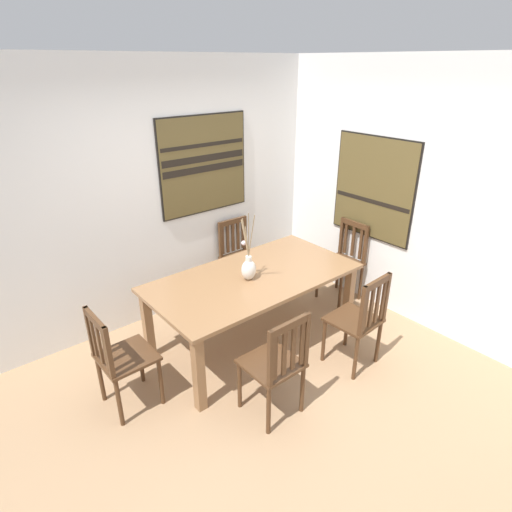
% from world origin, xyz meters
% --- Properties ---
extents(ground_plane, '(6.40, 6.40, 0.03)m').
position_xyz_m(ground_plane, '(0.00, 0.00, -0.01)').
color(ground_plane, '#A37F5B').
extents(wall_back, '(6.40, 0.12, 2.70)m').
position_xyz_m(wall_back, '(0.00, 1.86, 1.35)').
color(wall_back, white).
rests_on(wall_back, ground_plane).
extents(wall_side, '(0.12, 6.40, 2.70)m').
position_xyz_m(wall_side, '(1.86, 0.00, 1.35)').
color(wall_side, white).
rests_on(wall_side, ground_plane).
extents(dining_table, '(2.02, 1.04, 0.75)m').
position_xyz_m(dining_table, '(0.21, 0.71, 0.66)').
color(dining_table, '#8E6642').
rests_on(dining_table, ground_plane).
extents(centerpiece_vase, '(0.17, 0.25, 0.71)m').
position_xyz_m(centerpiece_vase, '(0.13, 0.68, 0.87)').
color(centerpiece_vase, silver).
rests_on(centerpiece_vase, dining_table).
extents(chair_0, '(0.43, 0.43, 0.94)m').
position_xyz_m(chair_0, '(1.60, 0.72, 0.49)').
color(chair_0, '#4C301C').
rests_on(chair_0, ground_plane).
extents(chair_1, '(0.43, 0.43, 0.92)m').
position_xyz_m(chair_1, '(0.73, 1.61, 0.50)').
color(chair_1, '#4C301C').
rests_on(chair_1, ground_plane).
extents(chair_2, '(0.43, 0.43, 0.93)m').
position_xyz_m(chair_2, '(-1.17, 0.69, 0.49)').
color(chair_2, '#4C301C').
rests_on(chair_2, ground_plane).
extents(chair_3, '(0.44, 0.44, 0.96)m').
position_xyz_m(chair_3, '(0.71, -0.19, 0.50)').
color(chair_3, '#4C301C').
rests_on(chair_3, ground_plane).
extents(chair_4, '(0.42, 0.42, 0.95)m').
position_xyz_m(chair_4, '(-0.28, -0.17, 0.50)').
color(chair_4, '#4C301C').
rests_on(chair_4, ground_plane).
extents(painting_on_back_wall, '(1.09, 0.05, 1.05)m').
position_xyz_m(painting_on_back_wall, '(0.41, 1.79, 1.60)').
color(painting_on_back_wall, black).
extents(painting_on_side_wall, '(0.05, 1.01, 1.12)m').
position_xyz_m(painting_on_side_wall, '(1.79, 0.56, 1.36)').
color(painting_on_side_wall, black).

